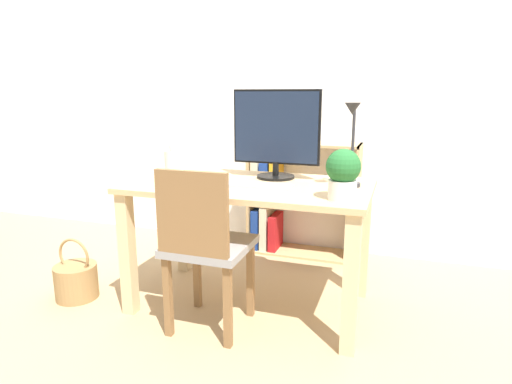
% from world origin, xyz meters
% --- Properties ---
extents(ground_plane, '(10.00, 10.00, 0.00)m').
position_xyz_m(ground_plane, '(0.00, 0.00, 0.00)').
color(ground_plane, tan).
extents(wall_back, '(8.00, 0.05, 2.60)m').
position_xyz_m(wall_back, '(0.00, 1.07, 1.30)').
color(wall_back, white).
rests_on(wall_back, ground_plane).
extents(desk, '(1.31, 0.74, 0.72)m').
position_xyz_m(desk, '(0.00, 0.00, 0.59)').
color(desk, tan).
rests_on(desk, ground_plane).
extents(monitor, '(0.51, 0.22, 0.51)m').
position_xyz_m(monitor, '(0.09, 0.19, 0.99)').
color(monitor, black).
rests_on(monitor, desk).
extents(keyboard, '(0.38, 0.12, 0.02)m').
position_xyz_m(keyboard, '(0.07, -0.09, 0.73)').
color(keyboard, '#B2B2B7').
rests_on(keyboard, desk).
extents(vase, '(0.13, 0.13, 0.20)m').
position_xyz_m(vase, '(-0.53, 0.12, 0.81)').
color(vase, silver).
rests_on(vase, desk).
extents(desk_lamp, '(0.10, 0.19, 0.44)m').
position_xyz_m(desk_lamp, '(0.54, 0.04, 0.99)').
color(desk_lamp, '#2D2D33').
rests_on(desk_lamp, desk).
extents(potted_plant, '(0.16, 0.16, 0.24)m').
position_xyz_m(potted_plant, '(0.53, -0.22, 0.85)').
color(potted_plant, silver).
rests_on(potted_plant, desk).
extents(chair, '(0.40, 0.40, 0.86)m').
position_xyz_m(chair, '(-0.11, -0.36, 0.48)').
color(chair, gray).
rests_on(chair, ground_plane).
extents(bookshelf, '(0.82, 0.28, 0.86)m').
position_xyz_m(bookshelf, '(-0.05, 0.89, 0.40)').
color(bookshelf, tan).
rests_on(bookshelf, ground_plane).
extents(basket, '(0.25, 0.25, 0.37)m').
position_xyz_m(basket, '(-1.02, -0.27, 0.11)').
color(basket, '#997547').
rests_on(basket, ground_plane).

